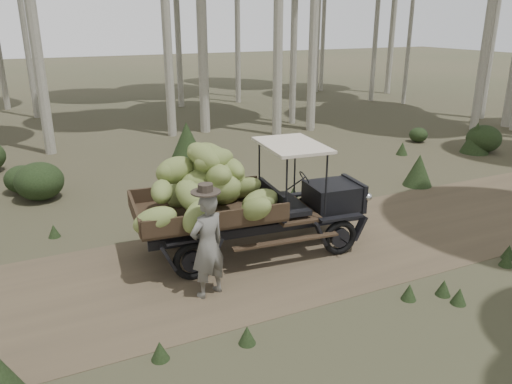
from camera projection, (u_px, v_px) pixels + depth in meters
ground at (264, 259)px, 10.17m from camera, size 120.00×120.00×0.00m
dirt_track at (264, 259)px, 10.17m from camera, size 70.00×4.00×0.01m
banana_truck at (227, 188)px, 9.90m from camera, size 5.23×2.66×2.51m
farmer at (207, 244)px, 8.54m from camera, size 0.80×0.65×2.07m
undergrowth at (125, 225)px, 10.47m from camera, size 23.02×19.32×1.34m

